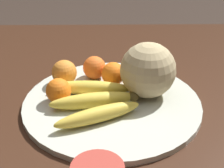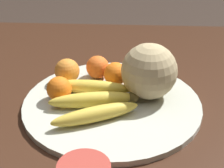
{
  "view_description": "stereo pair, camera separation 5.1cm",
  "coord_description": "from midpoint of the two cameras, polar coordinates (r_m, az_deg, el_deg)",
  "views": [
    {
      "loc": [
        0.01,
        -0.81,
        1.2
      ],
      "look_at": [
        0.02,
        -0.05,
        0.77
      ],
      "focal_mm": 60.0,
      "sensor_mm": 36.0,
      "label": 1
    },
    {
      "loc": [
        0.06,
        -0.81,
        1.2
      ],
      "look_at": [
        0.02,
        -0.05,
        0.77
      ],
      "focal_mm": 60.0,
      "sensor_mm": 36.0,
      "label": 2
    }
  ],
  "objects": [
    {
      "name": "kitchen_table",
      "position": [
        1.0,
        -2.61,
        -6.07
      ],
      "size": [
        1.35,
        1.01,
        0.7
      ],
      "color": "#3D2316",
      "rests_on": "ground_plane"
    },
    {
      "name": "fruit_bowl",
      "position": [
        0.9,
        -1.62,
        -3.16
      ],
      "size": [
        0.43,
        0.43,
        0.01
      ],
      "color": "beige",
      "rests_on": "kitchen_table"
    },
    {
      "name": "melon",
      "position": [
        0.89,
        3.9,
        2.1
      ],
      "size": [
        0.14,
        0.14,
        0.14
      ],
      "color": "tan",
      "rests_on": "fruit_bowl"
    },
    {
      "name": "banana_bunch",
      "position": [
        0.87,
        -4.37,
        -2.53
      ],
      "size": [
        0.22,
        0.2,
        0.04
      ],
      "rotation": [
        0.0,
        0.0,
        3.32
      ],
      "color": "brown",
      "rests_on": "fruit_bowl"
    },
    {
      "name": "orange_front_left",
      "position": [
        0.97,
        -8.77,
        1.72
      ],
      "size": [
        0.06,
        0.06,
        0.06
      ],
      "color": "orange",
      "rests_on": "fruit_bowl"
    },
    {
      "name": "orange_front_right",
      "position": [
        0.89,
        -9.77,
        -1.05
      ],
      "size": [
        0.06,
        0.06,
        0.06
      ],
      "color": "orange",
      "rests_on": "fruit_bowl"
    },
    {
      "name": "orange_mid_center",
      "position": [
        0.96,
        -1.35,
        1.54
      ],
      "size": [
        0.06,
        0.06,
        0.06
      ],
      "color": "orange",
      "rests_on": "fruit_bowl"
    },
    {
      "name": "orange_back_left",
      "position": [
        0.99,
        -4.17,
        2.49
      ],
      "size": [
        0.06,
        0.06,
        0.06
      ],
      "color": "orange",
      "rests_on": "fruit_bowl"
    },
    {
      "name": "produce_tag",
      "position": [
        0.9,
        -6.74,
        -2.75
      ],
      "size": [
        0.08,
        0.05,
        0.0
      ],
      "rotation": [
        0.0,
        0.0,
        -0.29
      ],
      "color": "white",
      "rests_on": "fruit_bowl"
    }
  ]
}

